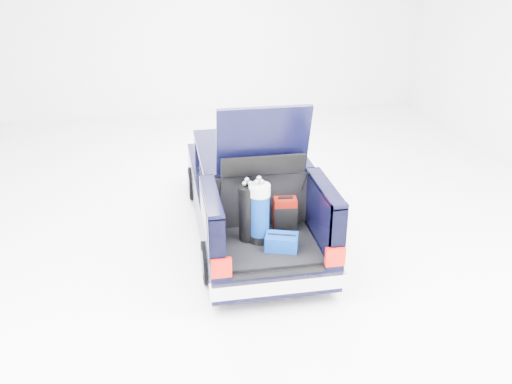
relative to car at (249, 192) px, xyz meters
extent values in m
plane|color=white|center=(0.00, -0.11, -0.67)|extent=(14.00, 14.00, 0.00)
cube|color=black|center=(0.00, 0.54, -0.17)|extent=(1.75, 3.00, 0.70)
cube|color=black|center=(0.00, 2.11, -0.27)|extent=(1.70, 0.30, 0.50)
cube|color=silver|center=(0.00, 2.25, -0.34)|extent=(1.72, 0.10, 0.22)
cube|color=black|center=(0.00, 0.04, 0.45)|extent=(1.55, 1.95, 0.54)
cube|color=black|center=(0.00, 0.04, 0.74)|extent=(1.62, 2.05, 0.06)
cube|color=black|center=(0.00, -1.61, -0.32)|extent=(1.75, 1.30, 0.40)
cube|color=black|center=(0.00, -1.59, -0.10)|extent=(1.32, 1.18, 0.05)
cube|color=black|center=(-0.78, -1.61, 0.30)|extent=(0.20, 1.30, 0.85)
cube|color=black|center=(0.78, -1.61, 0.30)|extent=(0.20, 1.30, 0.85)
cube|color=black|center=(-0.78, -1.61, 0.74)|extent=(0.20, 1.30, 0.06)
cube|color=black|center=(0.78, -1.61, 0.74)|extent=(0.20, 1.30, 0.06)
cube|color=black|center=(0.00, -0.99, 0.30)|extent=(1.36, 0.08, 0.84)
cube|color=silver|center=(0.00, -2.29, -0.29)|extent=(1.80, 0.12, 0.20)
cube|color=#A50E07|center=(-0.74, -2.26, 0.05)|extent=(0.26, 0.07, 0.26)
cube|color=#A50E07|center=(0.74, -2.26, 0.05)|extent=(0.26, 0.07, 0.26)
cube|color=black|center=(0.00, -2.25, -0.12)|extent=(1.20, 0.06, 0.06)
cube|color=black|center=(0.00, -1.16, 1.29)|extent=(1.28, 0.33, 1.03)
cube|color=black|center=(0.00, -1.12, 1.43)|extent=(0.95, 0.17, 0.54)
cylinder|color=black|center=(-0.82, 1.34, -0.36)|extent=(0.20, 0.62, 0.62)
cylinder|color=slate|center=(-0.82, 1.34, -0.36)|extent=(0.23, 0.36, 0.36)
cylinder|color=black|center=(0.82, 1.34, -0.36)|extent=(0.20, 0.62, 0.62)
cylinder|color=slate|center=(0.82, 1.34, -0.36)|extent=(0.23, 0.36, 0.36)
cylinder|color=black|center=(-0.82, -1.46, -0.36)|extent=(0.20, 0.62, 0.62)
cylinder|color=slate|center=(-0.82, -1.46, -0.36)|extent=(0.23, 0.36, 0.36)
cylinder|color=black|center=(0.82, -1.46, -0.36)|extent=(0.20, 0.62, 0.62)
cylinder|color=slate|center=(0.82, -1.46, -0.36)|extent=(0.23, 0.36, 0.36)
cube|color=#6F0A03|center=(0.31, -1.24, 0.18)|extent=(0.34, 0.24, 0.51)
cube|color=black|center=(0.31, -1.24, 0.45)|extent=(0.21, 0.07, 0.03)
cube|color=black|center=(0.31, -1.33, 0.13)|extent=(0.33, 0.05, 0.39)
cylinder|color=black|center=(-0.26, -1.40, 0.34)|extent=(0.26, 0.28, 0.82)
cube|color=white|center=(-0.26, -1.30, 0.36)|extent=(0.10, 0.02, 0.29)
sphere|color=#99999E|center=(-0.30, -1.38, 0.78)|extent=(0.07, 0.07, 0.07)
sphere|color=#99999E|center=(-0.23, -1.43, 0.80)|extent=(0.07, 0.07, 0.07)
cylinder|color=black|center=(-0.11, -1.48, -0.02)|extent=(0.37, 0.37, 0.11)
cylinder|color=navy|center=(-0.11, -1.48, 0.34)|extent=(0.34, 0.34, 0.62)
cylinder|color=white|center=(-0.11, -1.48, 0.71)|extent=(0.37, 0.37, 0.16)
sphere|color=#99999E|center=(-0.08, -1.46, 0.82)|extent=(0.07, 0.07, 0.07)
sphere|color=#99999E|center=(-0.11, -1.43, 0.87)|extent=(0.07, 0.07, 0.07)
cube|color=navy|center=(0.15, -1.74, 0.03)|extent=(0.50, 0.41, 0.21)
cylinder|color=black|center=(0.15, -1.74, 0.15)|extent=(0.37, 0.14, 0.02)
camera|label=1|loc=(-1.34, -7.97, 3.73)|focal=38.00mm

